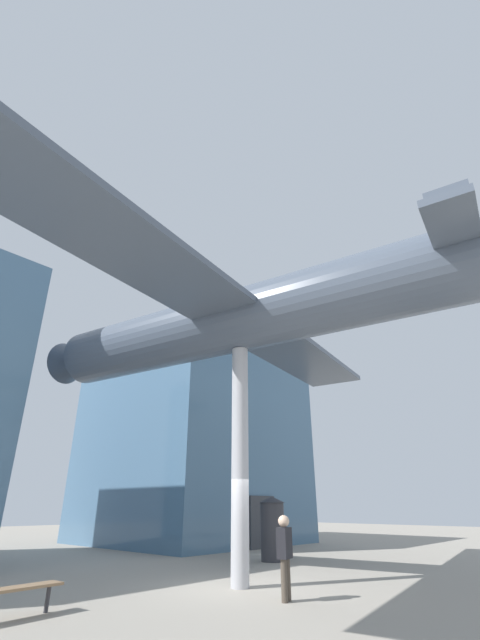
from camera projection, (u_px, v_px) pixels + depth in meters
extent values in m
plane|color=gray|center=(240.00, 588.00, 10.45)|extent=(80.00, 80.00, 0.00)
cube|color=slate|center=(193.00, 448.00, 25.18)|extent=(9.86, 10.24, 9.96)
cube|color=#383A3F|center=(197.00, 362.00, 27.29)|extent=(0.36, 9.73, 0.60)
cube|color=#383A3F|center=(262.00, 522.00, 20.46)|extent=(1.80, 0.12, 2.30)
cylinder|color=#B7B7BC|center=(240.00, 456.00, 11.69)|extent=(0.47, 0.47, 6.19)
cylinder|color=#4C5666|center=(240.00, 320.00, 13.31)|extent=(4.51, 14.49, 1.96)
cube|color=#4C5666|center=(240.00, 320.00, 13.31)|extent=(17.09, 5.31, 0.18)
cube|color=#4C5666|center=(462.00, 259.00, 10.31)|extent=(5.52, 1.96, 0.18)
cube|color=#4C5666|center=(453.00, 221.00, 10.75)|extent=(0.37, 1.11, 2.12)
cone|color=#4C5666|center=(75.00, 361.00, 17.08)|extent=(1.85, 1.48, 1.66)
sphere|color=black|center=(62.00, 364.00, 17.46)|extent=(0.44, 0.44, 0.44)
cylinder|color=#4C4238|center=(284.00, 581.00, 9.04)|extent=(0.14, 0.14, 0.80)
cylinder|color=#4C4238|center=(287.00, 579.00, 9.18)|extent=(0.14, 0.14, 0.80)
cube|color=black|center=(284.00, 543.00, 9.39)|extent=(0.44, 0.32, 0.61)
sphere|color=beige|center=(284.00, 521.00, 9.56)|extent=(0.25, 0.25, 0.25)
cube|color=#846647|center=(13.00, 589.00, 7.71)|extent=(1.83, 0.56, 0.05)
cylinder|color=#333338|center=(48.00, 599.00, 8.14)|extent=(0.08, 0.08, 0.45)
cylinder|color=#333338|center=(273.00, 531.00, 15.85)|extent=(0.88, 0.88, 1.96)
cone|color=#2D2D33|center=(272.00, 500.00, 16.29)|extent=(1.01, 1.01, 0.22)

